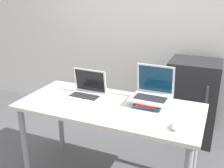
% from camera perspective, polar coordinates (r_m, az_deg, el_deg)
% --- Properties ---
extents(wall_back, '(8.00, 0.05, 2.70)m').
position_cam_1_polar(wall_back, '(3.17, 9.49, 15.36)').
color(wall_back, silver).
rests_on(wall_back, ground_plane).
extents(desk, '(1.45, 0.66, 0.72)m').
position_cam_1_polar(desk, '(2.12, -0.59, -6.68)').
color(desk, beige).
rests_on(desk, ground_plane).
extents(laptop_left, '(0.31, 0.23, 0.23)m').
position_cam_1_polar(laptop_left, '(2.24, -5.52, -1.56)').
color(laptop_left, silver).
rests_on(laptop_left, desk).
extents(book_stack, '(0.22, 0.28, 0.05)m').
position_cam_1_polar(book_stack, '(2.10, 8.21, -3.83)').
color(book_stack, '#235693').
rests_on(book_stack, desk).
extents(laptop_on_books, '(0.31, 0.26, 0.26)m').
position_cam_1_polar(laptop_on_books, '(2.10, 8.76, -1.70)').
color(laptop_on_books, silver).
rests_on(laptop_on_books, book_stack).
extents(wireless_keyboard, '(0.30, 0.15, 0.01)m').
position_cam_1_polar(wireless_keyboard, '(1.86, 6.38, -7.67)').
color(wireless_keyboard, white).
rests_on(wireless_keyboard, desk).
extents(mouse, '(0.06, 0.11, 0.04)m').
position_cam_1_polar(mouse, '(1.79, 13.62, -8.88)').
color(mouse, '#B2B2B7').
rests_on(mouse, desk).
extents(mini_fridge, '(0.52, 0.47, 0.89)m').
position_cam_1_polar(mini_fridge, '(2.98, 16.98, -3.49)').
color(mini_fridge, '#232328').
rests_on(mini_fridge, ground_plane).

